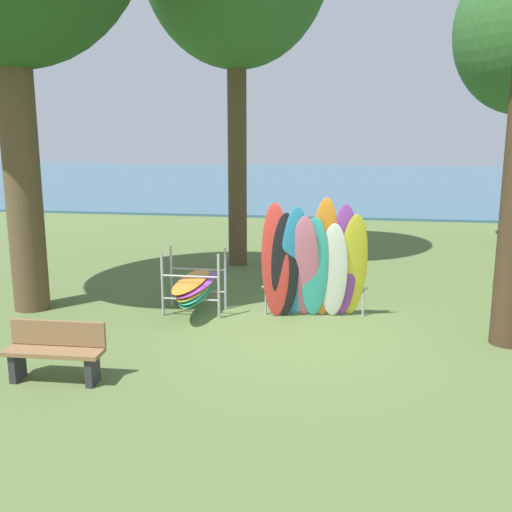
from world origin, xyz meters
TOP-DOWN VIEW (x-y plane):
  - ground_plane at (0.00, 0.00)m, footprint 80.00×80.00m
  - lake_water at (0.00, 31.68)m, footprint 80.00×36.00m
  - leaning_board_pile at (0.36, 0.72)m, footprint 2.02×0.94m
  - board_storage_rack at (-1.94, 0.79)m, footprint 1.15×2.13m
  - park_bench at (-3.08, -2.66)m, footprint 1.41×0.45m

SIDE VIEW (x-z plane):
  - ground_plane at x=0.00m, z-range 0.00..0.00m
  - lake_water at x=0.00m, z-range 0.00..0.10m
  - park_bench at x=-3.08m, z-range 0.03..0.88m
  - board_storage_rack at x=-1.94m, z-range -0.10..1.15m
  - leaning_board_pile at x=0.36m, z-range -0.12..2.23m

